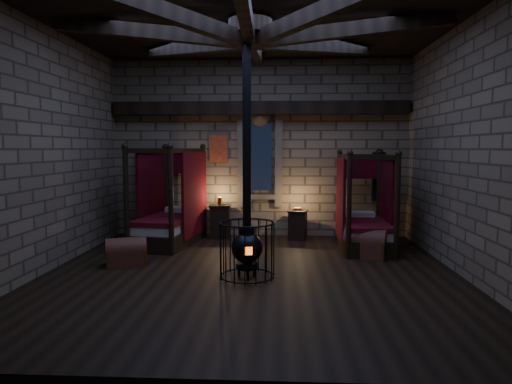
{
  "coord_description": "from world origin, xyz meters",
  "views": [
    {
      "loc": [
        0.49,
        -7.47,
        2.12
      ],
      "look_at": [
        0.06,
        0.6,
        1.34
      ],
      "focal_mm": 32.0,
      "sensor_mm": 36.0,
      "label": 1
    }
  ],
  "objects_px": {
    "bed_left": "(170,220)",
    "trunk_left": "(126,253)",
    "trunk_right": "(366,244)",
    "stove": "(247,243)",
    "bed_right": "(364,225)"
  },
  "relations": [
    {
      "from": "bed_left",
      "to": "trunk_left",
      "type": "xyz_separation_m",
      "value": [
        -0.34,
        -1.91,
        -0.29
      ]
    },
    {
      "from": "trunk_left",
      "to": "trunk_right",
      "type": "relative_size",
      "value": 0.89
    },
    {
      "from": "trunk_left",
      "to": "stove",
      "type": "xyz_separation_m",
      "value": [
        2.24,
        -0.69,
        0.36
      ]
    },
    {
      "from": "trunk_right",
      "to": "stove",
      "type": "distance_m",
      "value": 2.72
    },
    {
      "from": "trunk_left",
      "to": "trunk_right",
      "type": "distance_m",
      "value": 4.53
    },
    {
      "from": "trunk_left",
      "to": "trunk_right",
      "type": "bearing_deg",
      "value": -9.59
    },
    {
      "from": "bed_right",
      "to": "trunk_right",
      "type": "distance_m",
      "value": 0.85
    },
    {
      "from": "bed_left",
      "to": "bed_right",
      "type": "height_order",
      "value": "bed_left"
    },
    {
      "from": "trunk_right",
      "to": "trunk_left",
      "type": "bearing_deg",
      "value": -146.48
    },
    {
      "from": "bed_left",
      "to": "stove",
      "type": "height_order",
      "value": "stove"
    },
    {
      "from": "trunk_right",
      "to": "stove",
      "type": "height_order",
      "value": "stove"
    },
    {
      "from": "bed_left",
      "to": "bed_right",
      "type": "distance_m",
      "value": 4.22
    },
    {
      "from": "stove",
      "to": "trunk_left",
      "type": "bearing_deg",
      "value": 153.87
    },
    {
      "from": "bed_left",
      "to": "stove",
      "type": "distance_m",
      "value": 3.22
    },
    {
      "from": "bed_right",
      "to": "stove",
      "type": "height_order",
      "value": "stove"
    }
  ]
}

